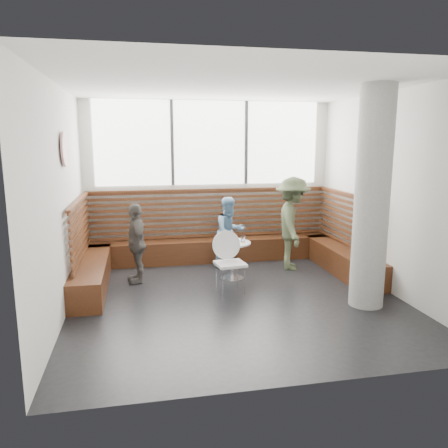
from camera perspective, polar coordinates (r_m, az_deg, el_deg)
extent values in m
cube|color=silver|center=(6.50, 1.72, 3.57)|extent=(5.00, 5.00, 3.20)
cube|color=black|center=(6.89, 1.64, -9.73)|extent=(5.00, 5.00, 0.01)
cube|color=white|center=(6.49, 1.80, 17.69)|extent=(5.00, 5.00, 0.01)
cube|color=white|center=(8.88, -1.89, 10.53)|extent=(4.50, 0.02, 1.65)
cube|color=#3F3F42|center=(8.77, -6.79, 10.46)|extent=(0.06, 0.04, 1.65)
cube|color=#3F3F42|center=(9.02, 2.92, 10.53)|extent=(0.06, 0.04, 1.65)
cube|color=#402010|center=(8.93, -1.56, -3.40)|extent=(5.00, 0.50, 0.45)
cube|color=#402010|center=(7.89, -16.70, -5.80)|extent=(0.50, 2.50, 0.45)
cube|color=#402010|center=(8.68, 14.44, -4.18)|extent=(0.50, 2.50, 0.45)
cube|color=#452311|center=(8.95, -1.77, 1.37)|extent=(4.88, 0.08, 0.98)
cube|color=#452311|center=(7.74, -18.24, -0.68)|extent=(0.08, 2.38, 0.98)
cube|color=#452311|center=(8.60, 15.69, 0.57)|extent=(0.08, 2.38, 0.98)
cylinder|color=gray|center=(6.62, 18.76, 3.13)|extent=(0.50, 0.50, 3.20)
cylinder|color=white|center=(6.76, -20.12, 9.15)|extent=(0.03, 0.50, 0.50)
cylinder|color=silver|center=(7.83, 1.05, -7.09)|extent=(0.41, 0.41, 0.02)
cylinder|color=silver|center=(7.74, 1.06, -4.80)|extent=(0.06, 0.06, 0.64)
cylinder|color=#B7B7BA|center=(7.66, 1.06, -2.48)|extent=(0.65, 0.65, 0.03)
cube|color=white|center=(7.01, 0.82, -5.23)|extent=(0.45, 0.43, 0.04)
cylinder|color=white|center=(7.12, 0.50, -2.73)|extent=(0.47, 0.11, 0.47)
cylinder|color=silver|center=(6.90, -0.40, -7.68)|extent=(0.02, 0.02, 0.46)
cylinder|color=silver|center=(6.97, 2.57, -7.49)|extent=(0.02, 0.02, 0.46)
cylinder|color=silver|center=(7.20, -0.89, -6.88)|extent=(0.02, 0.02, 0.46)
cylinder|color=silver|center=(7.27, 1.96, -6.71)|extent=(0.02, 0.02, 0.46)
imported|color=#4A5539|center=(8.35, 8.93, 0.08)|extent=(0.94, 1.27, 1.76)
imported|color=#6F9DC2|center=(8.46, 0.75, -1.04)|extent=(0.81, 0.72, 1.36)
imported|color=#56524E|center=(7.66, -11.39, -2.46)|extent=(0.44, 0.85, 1.38)
cylinder|color=white|center=(7.71, 0.30, -2.24)|extent=(0.19, 0.19, 0.01)
cylinder|color=white|center=(7.84, 1.60, -2.02)|extent=(0.21, 0.21, 0.02)
cylinder|color=white|center=(7.53, -0.32, -2.21)|extent=(0.06, 0.06, 0.10)
cylinder|color=white|center=(7.56, 1.46, -2.12)|extent=(0.07, 0.07, 0.11)
cylinder|color=white|center=(7.67, 2.49, -1.91)|extent=(0.08, 0.08, 0.12)
cube|color=#A5C64C|center=(7.49, 1.69, -2.66)|extent=(0.24, 0.21, 0.00)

